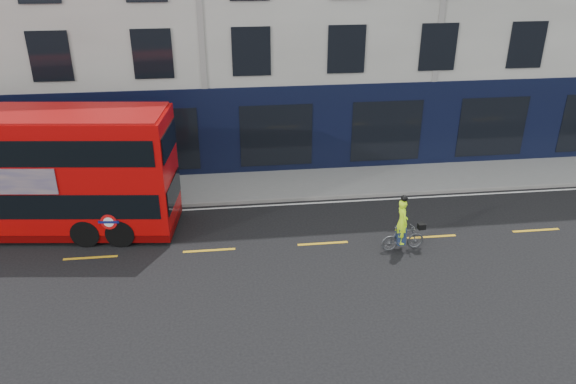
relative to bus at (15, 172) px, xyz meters
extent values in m
plane|color=black|center=(6.70, -3.79, -2.32)|extent=(120.00, 120.00, 0.00)
cube|color=gray|center=(6.70, 2.71, -2.26)|extent=(60.00, 3.00, 0.12)
cube|color=gray|center=(6.70, 1.21, -2.25)|extent=(60.00, 0.12, 0.13)
cube|color=black|center=(6.70, 4.19, -0.32)|extent=(50.00, 0.08, 4.00)
cube|color=silver|center=(6.70, 0.91, -2.32)|extent=(58.00, 0.10, 0.01)
cube|color=#B60707|center=(-0.04, 0.01, 0.14)|extent=(11.37, 3.81, 4.01)
cube|color=#5B0303|center=(-0.04, 0.01, -2.01)|extent=(11.37, 3.76, 0.30)
cube|color=black|center=(-0.04, 0.01, -0.75)|extent=(10.94, 3.80, 0.91)
cube|color=black|center=(-0.04, 0.01, 1.18)|extent=(10.94, 3.80, 0.91)
cube|color=#960B0A|center=(-0.04, 0.01, 2.16)|extent=(11.14, 3.68, 0.08)
cube|color=black|center=(5.52, -0.64, -0.75)|extent=(0.30, 2.27, 0.91)
cube|color=black|center=(5.52, -0.64, 1.18)|extent=(0.30, 2.27, 0.91)
cylinder|color=red|center=(3.33, -1.69, -1.30)|extent=(0.57, 0.09, 0.57)
cylinder|color=white|center=(3.33, -1.70, -1.30)|extent=(0.36, 0.06, 0.37)
cube|color=#0C1459|center=(3.33, -1.70, -1.30)|extent=(0.71, 0.10, 0.09)
cylinder|color=black|center=(3.79, -0.44, -1.81)|extent=(1.31, 2.69, 1.01)
cylinder|color=black|center=(2.58, -0.30, -1.81)|extent=(1.31, 2.69, 1.01)
imported|color=#4D4F52|center=(13.36, -3.02, -1.86)|extent=(1.57, 0.55, 0.93)
imported|color=#C4FF17|center=(13.27, -3.03, -1.20)|extent=(0.43, 0.61, 1.61)
cube|color=black|center=(14.00, -2.98, -1.47)|extent=(0.26, 0.21, 0.20)
cube|color=navy|center=(13.27, -3.03, -1.74)|extent=(0.29, 0.36, 0.63)
sphere|color=black|center=(13.27, -3.03, -0.33)|extent=(0.23, 0.23, 0.23)
camera|label=1|loc=(7.44, -19.20, 7.87)|focal=35.00mm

